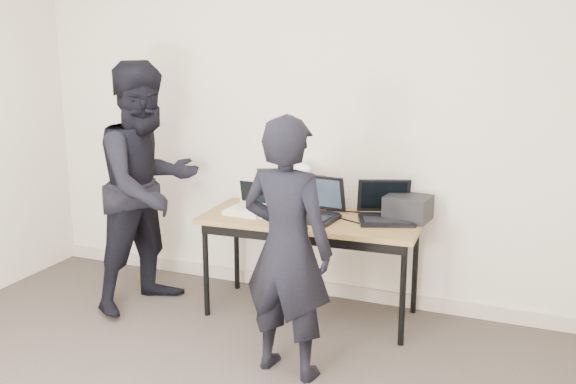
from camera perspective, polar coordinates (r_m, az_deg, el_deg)
The scene contains 13 objects.
room at distance 2.75m, azimuth -14.57°, elevation 0.94°, with size 4.60×4.60×2.80m.
desk at distance 4.44m, azimuth 2.05°, elevation -3.01°, with size 1.53×0.72×0.72m.
laptop_beige at distance 4.55m, azimuth -3.50°, elevation -1.28°, with size 0.29×0.29×0.22m.
laptop_center at distance 4.42m, azimuth 2.31°, elevation -1.46°, with size 0.39×0.38×0.28m.
laptop_right at distance 4.40m, azimuth 8.64°, elevation -1.70°, with size 0.46×0.45×0.27m.
leather_satchel at distance 4.66m, azimuth 0.93°, elevation 0.17°, with size 0.38×0.23×0.25m.
tissue at distance 4.62m, azimuth 1.31°, elevation 2.04°, with size 0.13×0.10×0.08m, color white.
equipment_box at distance 4.42m, azimuth 10.62°, elevation -1.40°, with size 0.29×0.25×0.17m, color black.
power_brick at distance 4.35m, azimuth -1.43°, elevation -2.36°, with size 0.08×0.05×0.03m, color black.
cables at distance 4.41m, azimuth 2.63°, elevation -2.28°, with size 1.15×0.43×0.01m.
person_typist at distance 3.65m, azimuth -0.09°, elevation -5.03°, with size 0.56×0.37×1.53m, color black.
person_observer at distance 4.68m, azimuth -12.30°, elevation 0.44°, with size 0.86×0.67×1.78m, color black.
baseboard at distance 5.04m, azimuth 1.64°, elevation -8.30°, with size 4.50×0.03×0.10m, color #B6A897.
Camera 1 is at (1.61, -2.15, 1.94)m, focal length 40.00 mm.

